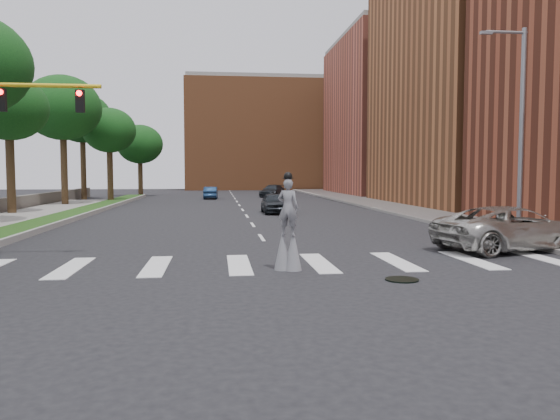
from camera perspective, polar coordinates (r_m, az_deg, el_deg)
The scene contains 19 objects.
ground_plane at distance 16.51m, azimuth 0.33°, elevation -6.23°, with size 160.00×160.00×0.00m, color black.
grass_median at distance 37.47m, azimuth -21.34°, elevation -0.57°, with size 2.00×60.00×0.25m, color #1A3D11.
median_curb at distance 37.21m, azimuth -19.78°, elevation -0.54°, with size 0.20×60.00×0.28m, color gray.
sidewalk_right at distance 43.69m, azimuth 12.74°, elevation 0.17°, with size 5.00×90.00×0.18m, color slate.
manhole at distance 15.25m, azimuth 12.61°, elevation -7.11°, with size 0.90×0.90×0.04m, color black.
building_mid at distance 52.76m, azimuth 21.14°, elevation 13.63°, with size 16.00×22.00×24.00m, color #97562F.
building_far at distance 74.44m, azimuth 12.36°, elevation 9.36°, with size 16.00×22.00×20.00m, color #BB5A45.
building_backdrop at distance 94.66m, azimuth -1.79°, elevation 7.67°, with size 26.00×14.00×18.00m, color #97562F.
streetlight at distance 25.67m, azimuth 23.74°, elevation 8.05°, with size 2.05×0.20×9.00m.
stilt_performer at distance 16.25m, azimuth 0.84°, elevation -2.30°, with size 0.81×0.65×2.93m.
suv_crossing at distance 22.15m, azimuth 23.11°, elevation -1.78°, with size 2.75×5.96×1.66m, color #ABA9A1.
car_near at distance 38.67m, azimuth -0.57°, elevation 0.74°, with size 1.73×4.31×1.47m, color black.
car_mid at distance 59.91m, azimuth -7.25°, elevation 1.79°, with size 1.39×3.99×1.32m, color navy.
car_far at distance 63.72m, azimuth -0.79°, elevation 2.00°, with size 2.00×4.92×1.43m, color black.
tree_3 at distance 41.18m, azimuth -26.51°, elevation 9.48°, with size 5.15×5.15×9.42m.
tree_4 at distance 50.60m, azimuth -21.78°, elevation 9.85°, with size 6.47×6.47×11.13m.
tree_5 at distance 61.68m, azimuth -19.97°, elevation 8.98°, with size 6.13×6.13×11.21m.
tree_6 at distance 55.27m, azimuth -17.41°, elevation 7.89°, with size 5.04×5.04×9.07m.
tree_7 at distance 67.96m, azimuth -14.43°, elevation 6.64°, with size 5.48×5.48×8.59m.
Camera 1 is at (-1.97, -16.13, 2.93)m, focal length 35.00 mm.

